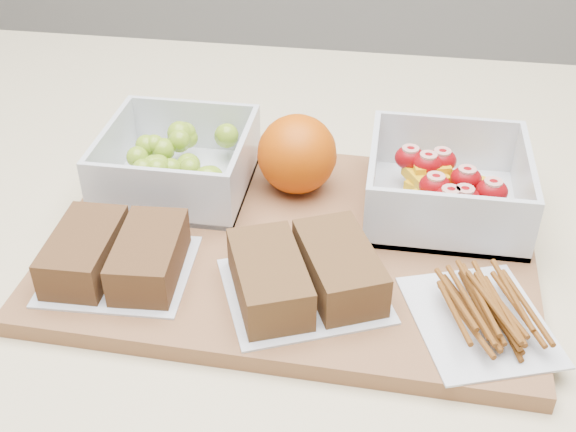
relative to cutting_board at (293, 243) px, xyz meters
name	(u,v)px	position (x,y,z in m)	size (l,w,h in m)	color
cutting_board	(293,243)	(0.00, 0.00, 0.00)	(0.42, 0.30, 0.02)	brown
grape_container	(179,162)	(-0.12, 0.07, 0.03)	(0.14, 0.14, 0.06)	silver
fruit_container	(446,188)	(0.13, 0.06, 0.03)	(0.14, 0.14, 0.06)	silver
orange	(297,154)	(-0.01, 0.08, 0.05)	(0.08, 0.08, 0.08)	#C64C04
sandwich_bag_left	(117,255)	(-0.14, -0.07, 0.03)	(0.12, 0.11, 0.04)	silver
sandwich_bag_center	(304,274)	(0.02, -0.07, 0.03)	(0.16, 0.15, 0.04)	silver
pretzel_bag	(481,309)	(0.16, -0.09, 0.02)	(0.13, 0.14, 0.03)	silver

